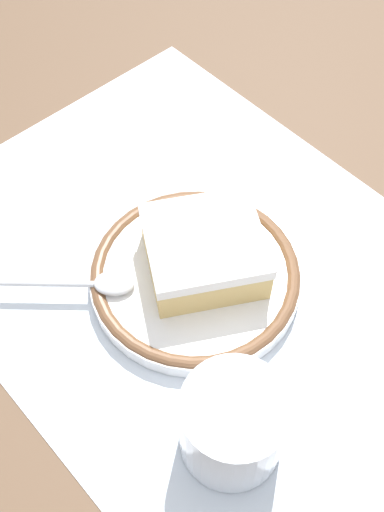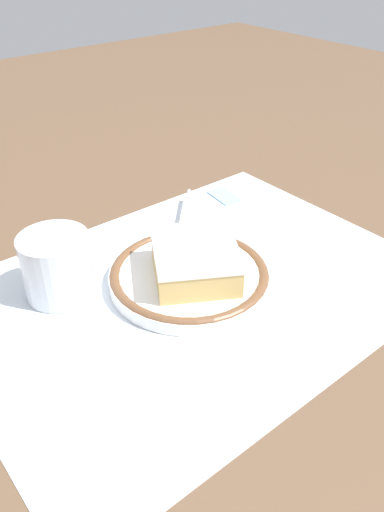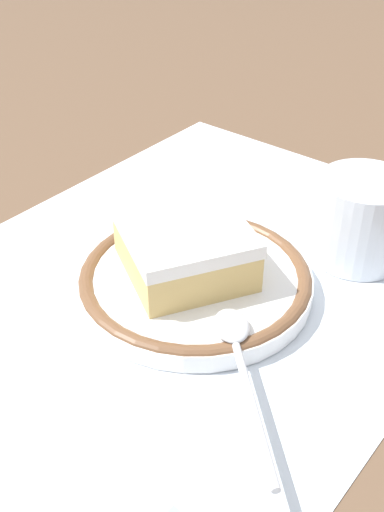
{
  "view_description": "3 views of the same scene",
  "coord_description": "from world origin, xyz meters",
  "px_view_note": "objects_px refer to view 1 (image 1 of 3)",
  "views": [
    {
      "loc": [
        0.22,
        -0.21,
        0.47
      ],
      "look_at": [
        -0.0,
        -0.01,
        0.04
      ],
      "focal_mm": 44.25,
      "sensor_mm": 36.0,
      "label": 1
    },
    {
      "loc": [
        0.3,
        0.36,
        0.36
      ],
      "look_at": [
        -0.0,
        -0.01,
        0.04
      ],
      "focal_mm": 35.76,
      "sensor_mm": 36.0,
      "label": 2
    },
    {
      "loc": [
        -0.31,
        -0.26,
        0.32
      ],
      "look_at": [
        -0.0,
        -0.01,
        0.04
      ],
      "focal_mm": 44.38,
      "sensor_mm": 36.0,
      "label": 3
    }
  ],
  "objects_px": {
    "spoon": "(90,283)",
    "cup": "(232,427)",
    "plate": "(192,272)",
    "cake_slice": "(205,256)"
  },
  "relations": [
    {
      "from": "cake_slice",
      "to": "cup",
      "type": "distance_m",
      "value": 0.15
    },
    {
      "from": "plate",
      "to": "spoon",
      "type": "xyz_separation_m",
      "value": [
        -0.05,
        -0.08,
        0.01
      ]
    },
    {
      "from": "cake_slice",
      "to": "plate",
      "type": "bearing_deg",
      "value": -136.84
    },
    {
      "from": "spoon",
      "to": "cup",
      "type": "relative_size",
      "value": 1.53
    },
    {
      "from": "plate",
      "to": "cake_slice",
      "type": "xyz_separation_m",
      "value": [
        0.01,
        0.01,
        0.03
      ]
    },
    {
      "from": "plate",
      "to": "cup",
      "type": "xyz_separation_m",
      "value": [
        0.13,
        -0.08,
        0.02
      ]
    },
    {
      "from": "cake_slice",
      "to": "cup",
      "type": "relative_size",
      "value": 1.68
    },
    {
      "from": "spoon",
      "to": "plate",
      "type": "bearing_deg",
      "value": 58.89
    },
    {
      "from": "spoon",
      "to": "cup",
      "type": "xyz_separation_m",
      "value": [
        0.17,
        -0.0,
        0.01
      ]
    },
    {
      "from": "plate",
      "to": "cake_slice",
      "type": "distance_m",
      "value": 0.03
    }
  ]
}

